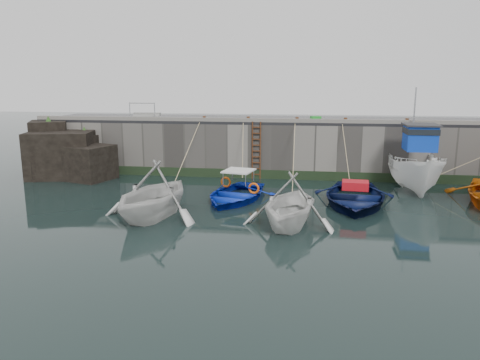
# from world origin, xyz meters

# --- Properties ---
(ground) EXTENTS (120.00, 120.00, 0.00)m
(ground) POSITION_xyz_m (0.00, 0.00, 0.00)
(ground) COLOR black
(ground) RESTS_ON ground
(quay_back) EXTENTS (30.00, 5.00, 3.00)m
(quay_back) POSITION_xyz_m (0.00, 12.50, 1.50)
(quay_back) COLOR slate
(quay_back) RESTS_ON ground
(road_back) EXTENTS (30.00, 5.00, 0.16)m
(road_back) POSITION_xyz_m (0.00, 12.50, 3.08)
(road_back) COLOR black
(road_back) RESTS_ON quay_back
(kerb_back) EXTENTS (30.00, 0.30, 0.20)m
(kerb_back) POSITION_xyz_m (0.00, 10.15, 3.26)
(kerb_back) COLOR slate
(kerb_back) RESTS_ON road_back
(algae_back) EXTENTS (30.00, 0.08, 0.50)m
(algae_back) POSITION_xyz_m (0.00, 9.96, 0.25)
(algae_back) COLOR black
(algae_back) RESTS_ON ground
(rock_outcrop) EXTENTS (5.85, 4.24, 3.41)m
(rock_outcrop) POSITION_xyz_m (-12.92, 9.11, 1.26)
(rock_outcrop) COLOR black
(rock_outcrop) RESTS_ON ground
(ladder) EXTENTS (0.51, 0.08, 3.20)m
(ladder) POSITION_xyz_m (-2.00, 9.91, 1.59)
(ladder) COLOR #3F1E0F
(ladder) RESTS_ON ground
(boat_near_white) EXTENTS (5.18, 5.70, 2.59)m
(boat_near_white) POSITION_xyz_m (-5.30, 1.89, 0.00)
(boat_near_white) COLOR silver
(boat_near_white) RESTS_ON ground
(boat_near_white_rope) EXTENTS (0.04, 6.18, 3.10)m
(boat_near_white_rope) POSITION_xyz_m (-5.30, 7.20, 0.00)
(boat_near_white_rope) COLOR tan
(boat_near_white_rope) RESTS_ON ground
(boat_near_blue) EXTENTS (4.29, 5.34, 0.98)m
(boat_near_blue) POSITION_xyz_m (-2.47, 5.15, 0.00)
(boat_near_blue) COLOR #0C28B6
(boat_near_blue) RESTS_ON ground
(boat_near_blue_rope) EXTENTS (0.04, 3.50, 3.10)m
(boat_near_blue_rope) POSITION_xyz_m (-2.47, 8.83, 0.00)
(boat_near_blue_rope) COLOR tan
(boat_near_blue_rope) RESTS_ON ground
(boat_near_blacktrim) EXTENTS (4.45, 4.95, 2.33)m
(boat_near_blacktrim) POSITION_xyz_m (0.20, 1.58, 0.00)
(boat_near_blacktrim) COLOR silver
(boat_near_blacktrim) RESTS_ON ground
(boat_near_blacktrim_rope) EXTENTS (0.04, 6.46, 3.10)m
(boat_near_blacktrim_rope) POSITION_xyz_m (0.20, 7.04, 0.00)
(boat_near_blacktrim_rope) COLOR tan
(boat_near_blacktrim_rope) RESTS_ON ground
(boat_near_navy) EXTENTS (4.46, 5.92, 1.16)m
(boat_near_navy) POSITION_xyz_m (2.94, 5.10, 0.00)
(boat_near_navy) COLOR #091138
(boat_near_navy) RESTS_ON ground
(boat_near_navy_rope) EXTENTS (0.04, 3.54, 3.10)m
(boat_near_navy_rope) POSITION_xyz_m (2.94, 8.80, 0.00)
(boat_near_navy_rope) COLOR tan
(boat_near_navy_rope) RESTS_ON ground
(boat_far_white) EXTENTS (2.44, 6.29, 5.42)m
(boat_far_white) POSITION_xyz_m (6.22, 8.55, 1.03)
(boat_far_white) COLOR white
(boat_far_white) RESTS_ON ground
(fish_crate) EXTENTS (0.62, 0.54, 0.33)m
(fish_crate) POSITION_xyz_m (1.21, 10.47, 3.33)
(fish_crate) COLOR #1A9025
(fish_crate) RESTS_ON road_back
(railing) EXTENTS (1.60, 1.05, 1.00)m
(railing) POSITION_xyz_m (-8.75, 11.25, 3.36)
(railing) COLOR #A5A8AD
(railing) RESTS_ON road_back
(bollard_a) EXTENTS (0.18, 0.18, 0.28)m
(bollard_a) POSITION_xyz_m (-5.00, 10.25, 3.30)
(bollard_a) COLOR #3F1E0F
(bollard_a) RESTS_ON road_back
(bollard_b) EXTENTS (0.18, 0.18, 0.28)m
(bollard_b) POSITION_xyz_m (-2.50, 10.25, 3.30)
(bollard_b) COLOR #3F1E0F
(bollard_b) RESTS_ON road_back
(bollard_c) EXTENTS (0.18, 0.18, 0.28)m
(bollard_c) POSITION_xyz_m (0.20, 10.25, 3.30)
(bollard_c) COLOR #3F1E0F
(bollard_c) RESTS_ON road_back
(bollard_d) EXTENTS (0.18, 0.18, 0.28)m
(bollard_d) POSITION_xyz_m (2.80, 10.25, 3.30)
(bollard_d) COLOR #3F1E0F
(bollard_d) RESTS_ON road_back
(bollard_e) EXTENTS (0.18, 0.18, 0.28)m
(bollard_e) POSITION_xyz_m (6.00, 10.25, 3.30)
(bollard_e) COLOR #3F1E0F
(bollard_e) RESTS_ON road_back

